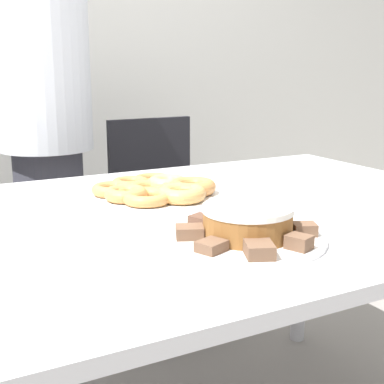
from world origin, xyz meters
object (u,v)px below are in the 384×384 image
at_px(office_chair_right, 166,228).
at_px(plate_donuts, 150,196).
at_px(frosted_cake, 248,221).
at_px(napkin, 335,182).
at_px(plate_cake, 247,239).
at_px(person_standing, 46,138).

relative_size(office_chair_right, plate_donuts, 2.32).
xyz_separation_m(frosted_cake, napkin, (0.55, 0.34, -0.04)).
height_order(office_chair_right, frosted_cake, office_chair_right).
bearing_deg(frosted_cake, plate_cake, 0.00).
bearing_deg(plate_donuts, person_standing, 96.60).
distance_m(plate_donuts, frosted_cake, 0.43).
height_order(office_chair_right, napkin, office_chair_right).
distance_m(frosted_cake, napkin, 0.64).
bearing_deg(napkin, office_chair_right, 102.48).
distance_m(person_standing, plate_donuts, 0.80).
distance_m(person_standing, office_chair_right, 0.65).
distance_m(plate_cake, napkin, 0.64).
bearing_deg(plate_donuts, napkin, -9.20).
bearing_deg(person_standing, plate_cake, -84.36).
relative_size(plate_donuts, frosted_cake, 2.08).
bearing_deg(plate_cake, plate_donuts, 93.85).
distance_m(office_chair_right, plate_donuts, 0.91).
relative_size(person_standing, napkin, 11.40).
relative_size(plate_cake, napkin, 2.25).
bearing_deg(plate_donuts, plate_cake, -86.15).
distance_m(plate_cake, frosted_cake, 0.04).
distance_m(office_chair_right, frosted_cake, 1.29).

